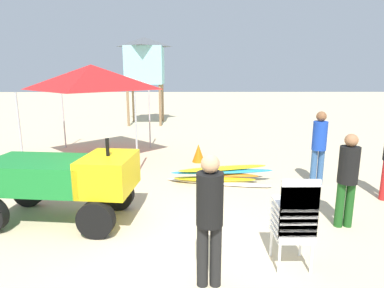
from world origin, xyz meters
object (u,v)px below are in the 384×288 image
surfboard_pile (219,175)px  stacked_plastic_chairs (295,217)px  traffic_cone_far (198,153)px  utility_cart (64,178)px  lifeguard_tower (145,61)px  popup_canopy (91,77)px  lifeguard_far_right (210,213)px  lifeguard_near_center (348,175)px  lifeguard_near_left (319,143)px

surfboard_pile → stacked_plastic_chairs: bearing=-79.3°
traffic_cone_far → utility_cart: bearing=-122.5°
traffic_cone_far → lifeguard_tower: bearing=108.2°
popup_canopy → traffic_cone_far: (3.10, -0.43, -2.17)m
utility_cart → lifeguard_far_right: (2.40, -1.84, 0.17)m
lifeguard_near_center → lifeguard_tower: bearing=112.5°
utility_cart → lifeguard_near_left: lifeguard_near_left is taller
traffic_cone_far → popup_canopy: bearing=172.2°
lifeguard_near_center → popup_canopy: bearing=140.0°
surfboard_pile → lifeguard_far_right: bearing=-97.2°
lifeguard_tower → stacked_plastic_chairs: bearing=-74.6°
lifeguard_far_right → lifeguard_tower: (-2.39, 13.07, 2.19)m
utility_cart → lifeguard_near_left: size_ratio=1.55×
stacked_plastic_chairs → lifeguard_tower: 13.44m
lifeguard_tower → traffic_cone_far: lifeguard_tower is taller
lifeguard_near_center → lifeguard_far_right: 2.84m
utility_cart → popup_canopy: (-0.65, 4.28, 1.65)m
utility_cart → lifeguard_near_center: (4.79, -0.29, 0.13)m
stacked_plastic_chairs → lifeguard_far_right: bearing=-163.7°
stacked_plastic_chairs → utility_cart: bearing=156.9°
popup_canopy → traffic_cone_far: size_ratio=5.69×
traffic_cone_far → lifeguard_near_left: bearing=-36.7°
lifeguard_tower → traffic_cone_far: 8.29m
surfboard_pile → lifeguard_near_center: lifeguard_near_center is taller
utility_cart → surfboard_pile: (2.88, 1.95, -0.59)m
lifeguard_far_right → lifeguard_tower: lifeguard_tower is taller
stacked_plastic_chairs → surfboard_pile: stacked_plastic_chairs is taller
lifeguard_near_center → popup_canopy: 7.26m
lifeguard_near_center → lifeguard_far_right: (-2.38, -1.55, 0.04)m
popup_canopy → stacked_plastic_chairs: bearing=-54.1°
popup_canopy → lifeguard_tower: bearing=84.5°
surfboard_pile → lifeguard_near_left: 2.40m
surfboard_pile → lifeguard_near_left: lifeguard_near_left is taller
surfboard_pile → lifeguard_near_left: size_ratio=1.50×
lifeguard_near_left → lifeguard_tower: (-5.13, 9.40, 2.15)m
surfboard_pile → lifeguard_tower: bearing=107.2°
surfboard_pile → traffic_cone_far: (-0.43, 1.90, 0.07)m
lifeguard_near_left → lifeguard_near_center: size_ratio=1.07×
popup_canopy → lifeguard_tower: 7.03m
stacked_plastic_chairs → popup_canopy: bearing=125.9°
lifeguard_tower → lifeguard_near_left: bearing=-61.4°
utility_cart → surfboard_pile: utility_cart is taller
lifeguard_near_left → lifeguard_tower: size_ratio=0.40×
lifeguard_near_center → popup_canopy: (-5.44, 4.57, 1.52)m
lifeguard_far_right → stacked_plastic_chairs: bearing=16.3°
lifeguard_tower → popup_canopy: bearing=-95.5°
stacked_plastic_chairs → surfboard_pile: size_ratio=0.50×
stacked_plastic_chairs → surfboard_pile: bearing=100.7°
stacked_plastic_chairs → traffic_cone_far: size_ratio=2.45×
utility_cart → traffic_cone_far: (2.45, 3.85, -0.52)m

